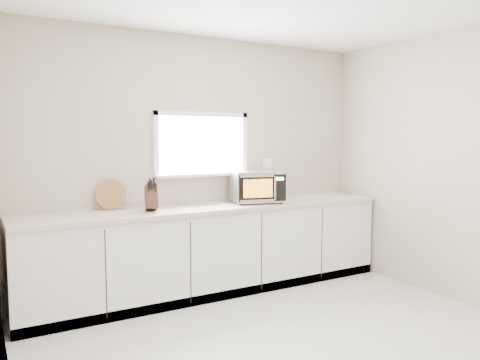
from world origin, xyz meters
TOP-DOWN VIEW (x-y plane):
  - ground at (0.00, 0.00)m, footprint 4.00×4.00m
  - back_wall at (0.00, 2.00)m, footprint 4.00×0.17m
  - cabinets at (0.00, 1.70)m, footprint 3.92×0.60m
  - countertop at (0.00, 1.69)m, footprint 3.92×0.64m
  - microwave at (0.51, 1.67)m, footprint 0.62×0.54m
  - knife_block at (-0.69, 1.67)m, footprint 0.15×0.24m
  - cutting_board at (-1.00, 1.94)m, footprint 0.30×0.07m
  - coffee_grinder at (0.65, 1.87)m, footprint 0.15×0.15m

SIDE VIEW (x-z plane):
  - ground at x=0.00m, z-range 0.00..0.00m
  - cabinets at x=0.00m, z-range 0.00..0.88m
  - countertop at x=0.00m, z-range 0.88..0.92m
  - coffee_grinder at x=0.65m, z-range 0.92..1.13m
  - knife_block at x=-0.69m, z-range 0.90..1.22m
  - cutting_board at x=-1.00m, z-range 0.92..1.22m
  - microwave at x=0.51m, z-range 0.93..1.27m
  - back_wall at x=0.00m, z-range 0.01..2.71m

